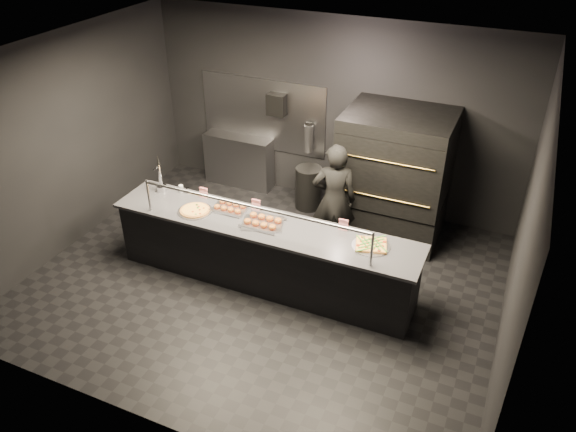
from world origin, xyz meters
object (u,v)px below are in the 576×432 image
object	(u,v)px
service_counter	(264,253)
towel_dispenser	(277,104)
beer_tap	(161,181)
slider_tray_a	(230,207)
trash_bin	(308,188)
pizza_oven	(394,175)
prep_shelf	(239,161)
fire_extinguisher	(309,138)
worker	(334,200)
square_pizza	(371,245)
round_pizza	(195,210)
slider_tray_b	(263,222)

from	to	relation	value
service_counter	towel_dispenser	world-z (taller)	towel_dispenser
beer_tap	slider_tray_a	world-z (taller)	beer_tap
towel_dispenser	beer_tap	size ratio (longest dim) A/B	0.64
trash_bin	pizza_oven	bearing A→B (deg)	-6.61
towel_dispenser	slider_tray_a	size ratio (longest dim) A/B	0.72
pizza_oven	prep_shelf	size ratio (longest dim) A/B	1.59
slider_tray_a	pizza_oven	bearing A→B (deg)	44.88
slider_tray_a	fire_extinguisher	bearing A→B (deg)	84.75
worker	fire_extinguisher	bearing A→B (deg)	-75.38
fire_extinguisher	trash_bin	size ratio (longest dim) A/B	0.72
service_counter	square_pizza	size ratio (longest dim) A/B	8.90
service_counter	round_pizza	xyz separation A→B (m)	(-0.95, -0.09, 0.47)
round_pizza	trash_bin	world-z (taller)	round_pizza
slider_tray_a	slider_tray_b	xyz separation A→B (m)	(0.56, -0.16, 0.00)
pizza_oven	beer_tap	xyz separation A→B (m)	(-2.87, -1.70, 0.11)
beer_tap	round_pizza	size ratio (longest dim) A/B	1.20
service_counter	prep_shelf	size ratio (longest dim) A/B	3.42
square_pizza	worker	distance (m)	1.29
round_pizza	square_pizza	size ratio (longest dim) A/B	0.98
slider_tray_a	worker	distance (m)	1.46
pizza_oven	worker	distance (m)	1.05
towel_dispenser	slider_tray_b	bearing A→B (deg)	-69.43
fire_extinguisher	trash_bin	xyz separation A→B (m)	(0.15, -0.34, -0.71)
prep_shelf	slider_tray_a	world-z (taller)	slider_tray_a
worker	beer_tap	bearing A→B (deg)	0.93
beer_tap	worker	bearing A→B (deg)	20.97
towel_dispenser	fire_extinguisher	world-z (taller)	towel_dispenser
prep_shelf	trash_bin	distance (m)	1.43
beer_tap	worker	xyz separation A→B (m)	(2.24, 0.86, -0.24)
pizza_oven	slider_tray_b	size ratio (longest dim) A/B	3.22
beer_tap	square_pizza	bearing A→B (deg)	-2.40
towel_dispenser	trash_bin	bearing A→B (deg)	-25.10
prep_shelf	fire_extinguisher	world-z (taller)	fire_extinguisher
round_pizza	worker	bearing A→B (deg)	36.99
towel_dispenser	trash_bin	size ratio (longest dim) A/B	0.50
service_counter	beer_tap	world-z (taller)	beer_tap
round_pizza	slider_tray_a	distance (m)	0.46
beer_tap	worker	size ratio (longest dim) A/B	0.33
prep_shelf	fire_extinguisher	size ratio (longest dim) A/B	2.38
service_counter	worker	bearing A→B (deg)	61.42
towel_dispenser	square_pizza	size ratio (longest dim) A/B	0.76
slider_tray_b	prep_shelf	bearing A→B (deg)	124.51
towel_dispenser	service_counter	bearing A→B (deg)	-69.37
service_counter	trash_bin	distance (m)	2.08
towel_dispenser	slider_tray_b	size ratio (longest dim) A/B	0.59
slider_tray_a	slider_tray_b	world-z (taller)	slider_tray_b
towel_dispenser	slider_tray_a	world-z (taller)	towel_dispenser
beer_tap	towel_dispenser	bearing A→B (deg)	70.72
square_pizza	trash_bin	xyz separation A→B (m)	(-1.60, 1.99, -0.59)
service_counter	pizza_oven	xyz separation A→B (m)	(1.20, 1.90, 0.50)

